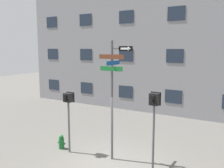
{
  "coord_description": "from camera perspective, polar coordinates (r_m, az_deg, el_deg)",
  "views": [
    {
      "loc": [
        4.58,
        -7.52,
        4.36
      ],
      "look_at": [
        -0.19,
        0.56,
        3.01
      ],
      "focal_mm": 40.0,
      "sensor_mm": 36.0,
      "label": 1
    }
  ],
  "objects": [
    {
      "name": "pedestrian_signal_left",
      "position": [
        10.46,
        -9.95,
        -4.81
      ],
      "size": [
        0.41,
        0.4,
        2.56
      ],
      "color": "#4C4C51",
      "rests_on": "ground_plane"
    },
    {
      "name": "street_sign_pole",
      "position": [
        9.46,
        0.3,
        -1.18
      ],
      "size": [
        1.39,
        0.96,
        4.64
      ],
      "color": "#4C4C51",
      "rests_on": "ground_plane"
    },
    {
      "name": "building_facade",
      "position": [
        16.56,
        14.79,
        15.21
      ],
      "size": [
        24.0,
        0.63,
        12.91
      ],
      "color": "gray",
      "rests_on": "ground_plane"
    },
    {
      "name": "fire_hydrant",
      "position": [
        11.4,
        -11.49,
        -12.86
      ],
      "size": [
        0.39,
        0.23,
        0.62
      ],
      "color": "#196028",
      "rests_on": "ground_plane"
    },
    {
      "name": "ground_plane",
      "position": [
        9.82,
        -0.75,
        -18.14
      ],
      "size": [
        60.0,
        60.0,
        0.0
      ],
      "primitive_type": "plane",
      "color": "#595651"
    },
    {
      "name": "pedestrian_signal_right",
      "position": [
        8.89,
        9.57,
        -5.75
      ],
      "size": [
        0.38,
        0.4,
        2.83
      ],
      "color": "#4C4C51",
      "rests_on": "ground_plane"
    }
  ]
}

